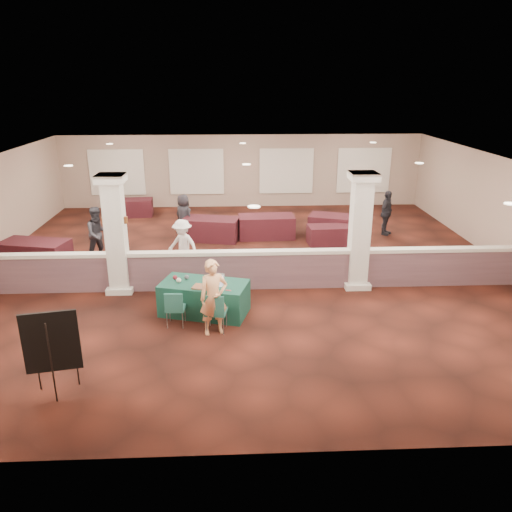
{
  "coord_description": "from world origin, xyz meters",
  "views": [
    {
      "loc": [
        -0.39,
        -14.24,
        5.47
      ],
      "look_at": [
        0.18,
        -2.0,
        1.12
      ],
      "focal_mm": 35.0,
      "sensor_mm": 36.0,
      "label": 1
    }
  ],
  "objects_px": {
    "near_table": "(204,298)",
    "easel_board": "(51,343)",
    "conf_chair_side": "(175,306)",
    "attendee_d": "(184,216)",
    "far_table_front_right": "(332,235)",
    "attendee_b": "(183,245)",
    "far_table_front_center": "(211,229)",
    "far_table_back_left": "(131,208)",
    "far_table_back_center": "(266,227)",
    "conf_chair_main": "(215,310)",
    "woman": "(214,297)",
    "attendee_c": "(386,213)",
    "far_table_back_right": "(336,226)",
    "attendee_a": "(98,234)",
    "far_table_front_left": "(35,254)"
  },
  "relations": [
    {
      "from": "attendee_b",
      "to": "attendee_d",
      "type": "distance_m",
      "value": 3.51
    },
    {
      "from": "far_table_front_right",
      "to": "attendee_c",
      "type": "distance_m",
      "value": 2.52
    },
    {
      "from": "woman",
      "to": "far_table_back_center",
      "type": "height_order",
      "value": "woman"
    },
    {
      "from": "easel_board",
      "to": "near_table",
      "type": "bearing_deg",
      "value": 41.53
    },
    {
      "from": "far_table_back_right",
      "to": "far_table_front_left",
      "type": "bearing_deg",
      "value": -164.72
    },
    {
      "from": "easel_board",
      "to": "far_table_back_right",
      "type": "bearing_deg",
      "value": 42.76
    },
    {
      "from": "conf_chair_side",
      "to": "far_table_front_center",
      "type": "relative_size",
      "value": 0.45
    },
    {
      "from": "conf_chair_main",
      "to": "far_table_back_right",
      "type": "relative_size",
      "value": 0.49
    },
    {
      "from": "conf_chair_side",
      "to": "far_table_back_center",
      "type": "bearing_deg",
      "value": 73.07
    },
    {
      "from": "attendee_c",
      "to": "attendee_d",
      "type": "height_order",
      "value": "attendee_c"
    },
    {
      "from": "far_table_front_left",
      "to": "far_table_back_center",
      "type": "bearing_deg",
      "value": 20.25
    },
    {
      "from": "conf_chair_main",
      "to": "attendee_b",
      "type": "distance_m",
      "value": 4.15
    },
    {
      "from": "far_table_back_right",
      "to": "attendee_a",
      "type": "distance_m",
      "value": 8.32
    },
    {
      "from": "woman",
      "to": "attendee_b",
      "type": "bearing_deg",
      "value": 88.82
    },
    {
      "from": "conf_chair_main",
      "to": "woman",
      "type": "bearing_deg",
      "value": -119.94
    },
    {
      "from": "conf_chair_side",
      "to": "attendee_c",
      "type": "xyz_separation_m",
      "value": [
        7.03,
        7.05,
        0.3
      ]
    },
    {
      "from": "far_table_front_left",
      "to": "attendee_d",
      "type": "distance_m",
      "value": 5.24
    },
    {
      "from": "far_table_back_center",
      "to": "attendee_d",
      "type": "relative_size",
      "value": 1.28
    },
    {
      "from": "conf_chair_main",
      "to": "far_table_back_center",
      "type": "bearing_deg",
      "value": 86.63
    },
    {
      "from": "near_table",
      "to": "far_table_back_center",
      "type": "xyz_separation_m",
      "value": [
        1.94,
        6.2,
        0.01
      ]
    },
    {
      "from": "far_table_front_left",
      "to": "far_table_back_left",
      "type": "height_order",
      "value": "far_table_front_left"
    },
    {
      "from": "far_table_back_left",
      "to": "far_table_back_right",
      "type": "xyz_separation_m",
      "value": [
        8.06,
        -3.3,
        0.04
      ]
    },
    {
      "from": "far_table_front_center",
      "to": "attendee_a",
      "type": "distance_m",
      "value": 4.01
    },
    {
      "from": "near_table",
      "to": "woman",
      "type": "distance_m",
      "value": 1.17
    },
    {
      "from": "conf_chair_side",
      "to": "conf_chair_main",
      "type": "bearing_deg",
      "value": -14.91
    },
    {
      "from": "far_table_front_right",
      "to": "attendee_d",
      "type": "bearing_deg",
      "value": 166.94
    },
    {
      "from": "woman",
      "to": "far_table_back_right",
      "type": "distance_m",
      "value": 8.39
    },
    {
      "from": "conf_chair_main",
      "to": "far_table_back_center",
      "type": "height_order",
      "value": "conf_chair_main"
    },
    {
      "from": "conf_chair_side",
      "to": "far_table_back_center",
      "type": "distance_m",
      "value": 7.35
    },
    {
      "from": "far_table_back_center",
      "to": "attendee_b",
      "type": "xyz_separation_m",
      "value": [
        -2.72,
        -3.2,
        0.38
      ]
    },
    {
      "from": "attendee_a",
      "to": "attendee_c",
      "type": "distance_m",
      "value": 10.18
    },
    {
      "from": "conf_chair_main",
      "to": "far_table_back_left",
      "type": "distance_m",
      "value": 11.19
    },
    {
      "from": "far_table_back_left",
      "to": "attendee_c",
      "type": "relative_size",
      "value": 1.06
    },
    {
      "from": "conf_chair_side",
      "to": "easel_board",
      "type": "bearing_deg",
      "value": -122.64
    },
    {
      "from": "near_table",
      "to": "conf_chair_main",
      "type": "distance_m",
      "value": 1.06
    },
    {
      "from": "far_table_back_right",
      "to": "attendee_d",
      "type": "height_order",
      "value": "attendee_d"
    },
    {
      "from": "far_table_front_right",
      "to": "attendee_b",
      "type": "height_order",
      "value": "attendee_b"
    },
    {
      "from": "conf_chair_side",
      "to": "attendee_d",
      "type": "height_order",
      "value": "attendee_d"
    },
    {
      "from": "conf_chair_side",
      "to": "far_table_back_right",
      "type": "bearing_deg",
      "value": 56.88
    },
    {
      "from": "far_table_front_left",
      "to": "far_table_back_left",
      "type": "bearing_deg",
      "value": 73.29
    },
    {
      "from": "far_table_front_right",
      "to": "far_table_back_center",
      "type": "xyz_separation_m",
      "value": [
        -2.23,
        0.92,
        0.07
      ]
    },
    {
      "from": "far_table_front_center",
      "to": "attendee_b",
      "type": "bearing_deg",
      "value": -103.38
    },
    {
      "from": "near_table",
      "to": "far_table_back_center",
      "type": "height_order",
      "value": "far_table_back_center"
    },
    {
      "from": "far_table_back_right",
      "to": "conf_chair_main",
      "type": "bearing_deg",
      "value": -120.21
    },
    {
      "from": "conf_chair_side",
      "to": "easel_board",
      "type": "height_order",
      "value": "easel_board"
    },
    {
      "from": "far_table_front_center",
      "to": "far_table_back_left",
      "type": "bearing_deg",
      "value": 134.92
    },
    {
      "from": "far_table_front_right",
      "to": "conf_chair_main",
      "type": "bearing_deg",
      "value": -121.57
    },
    {
      "from": "near_table",
      "to": "easel_board",
      "type": "relative_size",
      "value": 1.26
    },
    {
      "from": "far_table_front_right",
      "to": "attendee_c",
      "type": "height_order",
      "value": "attendee_c"
    },
    {
      "from": "far_table_front_right",
      "to": "attendee_a",
      "type": "relative_size",
      "value": 0.94
    }
  ]
}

